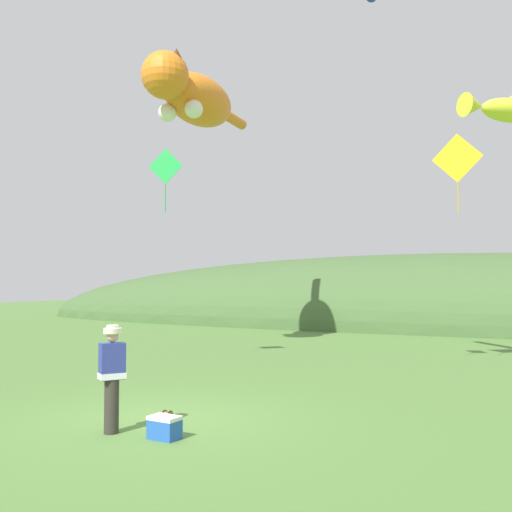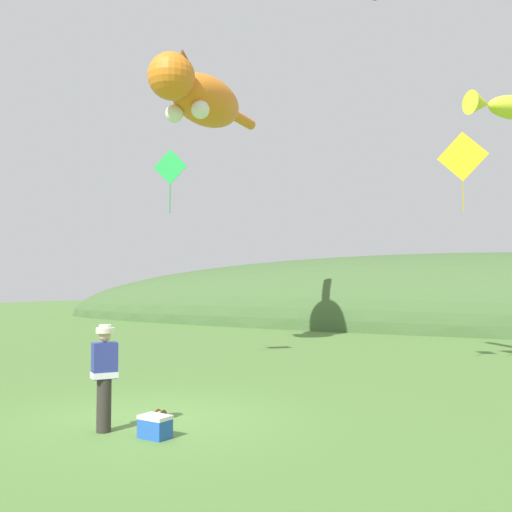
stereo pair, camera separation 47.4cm
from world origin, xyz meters
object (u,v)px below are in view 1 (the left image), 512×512
kite_diamond_gold (457,159)px  kite_diamond_green (166,167)px  picnic_cooler (165,427)px  festival_attendant (112,375)px  kite_giant_cat (192,97)px  kite_fish_windsock (502,109)px  kite_spool (167,417)px

kite_diamond_gold → kite_diamond_green: bearing=-161.0°
picnic_cooler → kite_diamond_gold: bearing=71.6°
festival_attendant → kite_giant_cat: 15.05m
kite_fish_windsock → kite_diamond_gold: bearing=-132.7°
festival_attendant → kite_diamond_gold: bearing=66.8°
kite_spool → kite_fish_windsock: (5.00, 10.17, 7.66)m
kite_spool → picnic_cooler: 1.06m
picnic_cooler → kite_spool: bearing=123.6°
kite_fish_windsock → kite_diamond_green: (-9.45, -4.11, -1.65)m
kite_fish_windsock → kite_diamond_gold: kite_fish_windsock is taller
kite_giant_cat → kite_diamond_green: kite_giant_cat is taller
picnic_cooler → kite_giant_cat: (-6.58, 10.76, 9.54)m
kite_giant_cat → kite_diamond_gold: kite_giant_cat is taller
festival_attendant → kite_fish_windsock: kite_fish_windsock is taller
picnic_cooler → kite_giant_cat: bearing=121.4°
kite_spool → kite_giant_cat: kite_giant_cat is taller
kite_giant_cat → picnic_cooler: bearing=-58.6°
kite_diamond_green → kite_diamond_gold: 8.78m
kite_spool → picnic_cooler: picnic_cooler is taller
kite_diamond_green → kite_fish_windsock: bearing=23.5°
kite_spool → picnic_cooler: bearing=-56.4°
picnic_cooler → kite_diamond_gold: size_ratio=0.22×
festival_attendant → kite_fish_windsock: (5.40, 11.16, 6.82)m
festival_attendant → kite_diamond_green: bearing=119.9°
festival_attendant → kite_fish_windsock: bearing=64.2°
picnic_cooler → kite_giant_cat: size_ratio=0.07×
festival_attendant → kite_spool: festival_attendant is taller
kite_spool → kite_diamond_gold: size_ratio=0.09×
kite_spool → picnic_cooler: (0.59, -0.88, 0.07)m
kite_spool → kite_diamond_gold: (3.85, 8.92, 6.01)m
kite_spool → kite_diamond_green: size_ratio=0.11×
festival_attendant → kite_giant_cat: kite_giant_cat is taller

